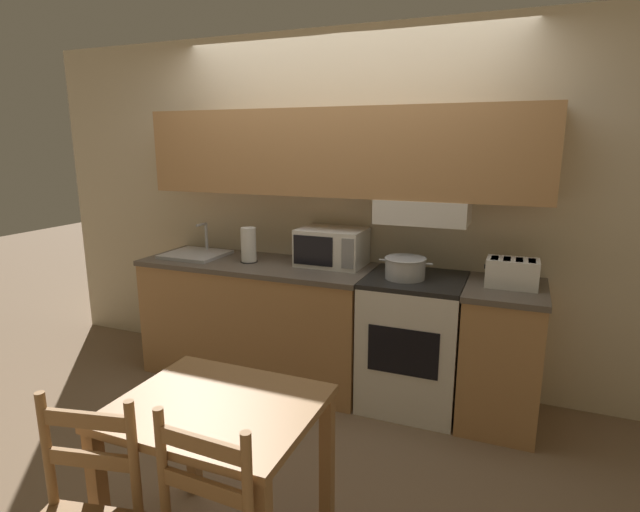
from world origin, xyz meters
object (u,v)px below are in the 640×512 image
Objects in this scene: dining_table at (218,432)px; stove_range at (413,341)px; sink_basin at (196,254)px; toaster at (512,273)px; cooking_pot at (405,267)px; microwave at (332,247)px; paper_towel_roll at (249,245)px.

stove_range is at bearing 73.69° from dining_table.
sink_basin reaches higher than dining_table.
toaster is 0.39× the size of dining_table.
sink_basin is (-1.67, 0.04, -0.06)m from cooking_pot.
microwave reaches higher than sink_basin.
sink_basin reaches higher than cooking_pot.
toaster is at bearing -4.95° from microwave.
dining_table is at bearing -106.31° from stove_range.
toaster is 1.99m from dining_table.
stove_range is 0.53m from cooking_pot.
dining_table is at bearing -52.15° from sink_basin.
stove_range is at bearing -10.76° from microwave.
cooking_pot is at bearing -16.09° from microwave.
microwave reaches higher than dining_table.
toaster reaches higher than cooking_pot.
stove_range is at bearing 1.07° from paper_towel_roll.
stove_range is 1.69m from dining_table.
toaster is (1.22, -0.11, -0.04)m from microwave.
sink_basin is at bearing -173.51° from microwave.
microwave reaches higher than stove_range.
microwave is 1.83× the size of paper_towel_roll.
stove_range is 1.79m from sink_basin.
toaster is 0.71× the size of sink_basin.
dining_table is (1.26, -1.62, -0.31)m from sink_basin.
sink_basin is (-1.73, -0.00, 0.46)m from stove_range.
microwave is 1.11m from sink_basin.
dining_table is at bearing -122.98° from toaster.
stove_range is at bearing 0.11° from sink_basin.
toaster is at bearing 5.27° from cooking_pot.
microwave is 1.49× the size of toaster.
microwave is 0.59× the size of dining_table.
cooking_pot is at bearing -174.73° from toaster.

